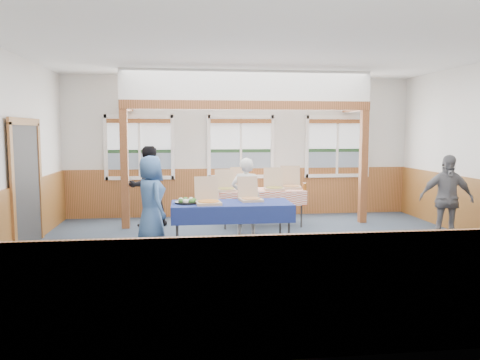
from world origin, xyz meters
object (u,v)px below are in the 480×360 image
Objects in this scene: table_right at (261,192)px; man_blue at (151,200)px; woman_black at (148,186)px; table_left at (231,206)px; woman_white at (246,197)px; person_grey at (446,199)px.

table_right is 2.53m from man_blue.
table_left is at bearing 106.77° from woman_black.
table_right is at bearing -108.39° from woman_white.
person_grey reaches higher than table_left.
person_grey is at bearing 136.24° from woman_black.
person_grey is at bearing 171.75° from woman_white.
woman_black is (-1.53, 1.92, 0.13)m from table_left.
woman_white is at bearing -101.32° from man_blue.
man_blue is 5.17m from person_grey.
woman_black reaches higher than table_right.
person_grey is (5.29, -2.12, -0.05)m from woman_black.
woman_black reaches higher than person_grey.
man_blue is at bearing 74.14° from woman_black.
table_left is 1.20× the size of table_right.
woman_black is 1.07× the size of person_grey.
person_grey is (5.13, -0.60, 0.01)m from man_blue.
woman_black is at bearing -18.52° from man_blue.
woman_white reaches higher than table_left.
woman_white is 0.89× the size of woman_black.
woman_black is 1.53m from man_blue.
man_blue is at bearing 21.44° from woman_white.
man_blue reaches higher than table_right.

